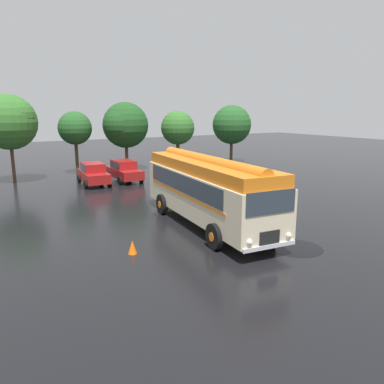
# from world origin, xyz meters

# --- Properties ---
(ground_plane) EXTENTS (120.00, 120.00, 0.00)m
(ground_plane) POSITION_xyz_m (0.00, 0.00, 0.00)
(ground_plane) COLOR black
(vintage_bus) EXTENTS (3.51, 10.29, 3.49)m
(vintage_bus) POSITION_xyz_m (-0.80, 0.89, 1.89)
(vintage_bus) COLOR beige
(vintage_bus) RESTS_ON ground
(car_near_left) EXTENTS (2.18, 4.31, 1.66)m
(car_near_left) POSITION_xyz_m (-2.65, 14.15, 0.85)
(car_near_left) COLOR maroon
(car_near_left) RESTS_ON ground
(car_mid_left) EXTENTS (1.98, 4.21, 1.66)m
(car_mid_left) POSITION_xyz_m (-0.08, 14.37, 0.85)
(car_mid_left) COLOR maroon
(car_mid_left) RESTS_ON ground
(tree_left_of_centre) EXTENTS (4.25, 4.25, 6.83)m
(tree_left_of_centre) POSITION_xyz_m (-7.70, 18.19, 4.80)
(tree_left_of_centre) COLOR #4C3823
(tree_left_of_centre) RESTS_ON ground
(tree_centre) EXTENTS (2.93, 2.93, 5.54)m
(tree_centre) POSITION_xyz_m (-2.51, 20.02, 4.04)
(tree_centre) COLOR #4C3823
(tree_centre) RESTS_ON ground
(tree_right_of_centre) EXTENTS (4.27, 4.24, 6.38)m
(tree_right_of_centre) POSITION_xyz_m (1.99, 19.50, 4.26)
(tree_right_of_centre) COLOR #4C3823
(tree_right_of_centre) RESTS_ON ground
(tree_far_right) EXTENTS (3.43, 3.43, 5.58)m
(tree_far_right) POSITION_xyz_m (7.85, 19.90, 3.81)
(tree_far_right) COLOR #4C3823
(tree_far_right) RESTS_ON ground
(tree_extra_right) EXTENTS (4.18, 4.18, 6.19)m
(tree_extra_right) POSITION_xyz_m (14.08, 19.09, 4.05)
(tree_extra_right) COLOR #4C3823
(tree_extra_right) RESTS_ON ground
(traffic_cone) EXTENTS (0.36, 0.36, 0.55)m
(traffic_cone) POSITION_xyz_m (-5.45, -0.82, 0.28)
(traffic_cone) COLOR orange
(traffic_cone) RESTS_ON ground
(puddle_patch) EXTENTS (2.15, 2.15, 0.01)m
(puddle_patch) POSITION_xyz_m (0.64, -3.69, 0.00)
(puddle_patch) COLOR black
(puddle_patch) RESTS_ON ground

